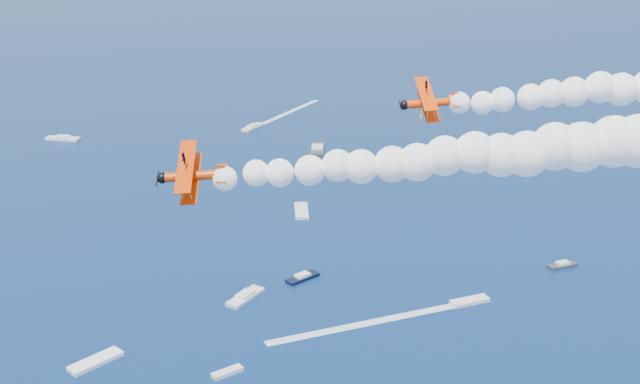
{
  "coord_description": "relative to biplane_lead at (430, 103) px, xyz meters",
  "views": [
    {
      "loc": [
        -2.17,
        -59.07,
        77.41
      ],
      "look_at": [
        -1.15,
        21.66,
        46.84
      ],
      "focal_mm": 46.52,
      "sensor_mm": 36.0,
      "label": 1
    }
  ],
  "objects": [
    {
      "name": "biplane_lead",
      "position": [
        0.0,
        0.0,
        0.0
      ],
      "size": [
        7.06,
        8.37,
        6.62
      ],
      "primitive_type": null,
      "rotation": [
        -0.27,
        0.07,
        3.17
      ],
      "color": "#FF3B05"
    },
    {
      "name": "biplane_trail",
      "position": [
        -24.2,
        -13.53,
        -3.49
      ],
      "size": [
        7.17,
        8.73,
        7.52
      ],
      "primitive_type": null,
      "rotation": [
        -0.39,
        0.07,
        3.14
      ],
      "color": "#E43704"
    },
    {
      "name": "smoke_trail_trail",
      "position": [
        11.3,
        -13.71,
        -0.74
      ],
      "size": [
        71.92,
        7.59,
        12.39
      ],
      "primitive_type": null,
      "rotation": [
        0.0,
        0.0,
        3.14
      ],
      "color": "white"
    },
    {
      "name": "spectator_boats",
      "position": [
        -13.33,
        83.57,
        -54.24
      ],
      "size": [
        220.18,
        187.08,
        0.7
      ],
      "color": "white",
      "rests_on": "ground"
    },
    {
      "name": "boat_wakes",
      "position": [
        4.16,
        89.2,
        -54.56
      ],
      "size": [
        216.19,
        200.83,
        0.04
      ],
      "color": "white",
      "rests_on": "ground"
    }
  ]
}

